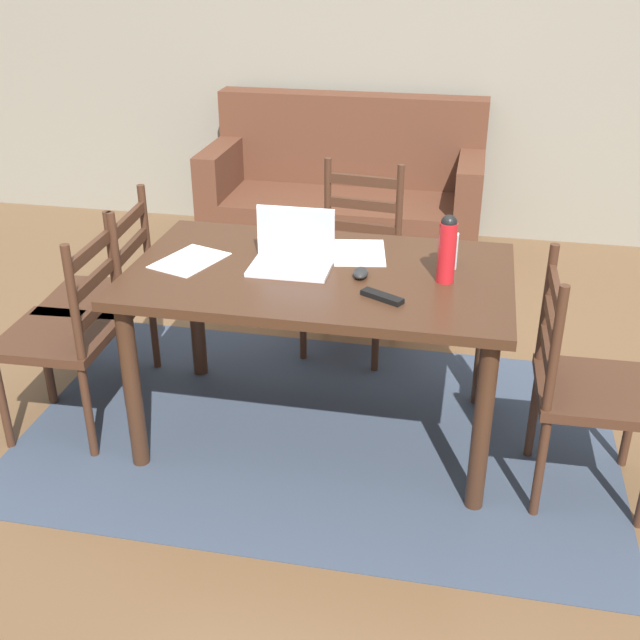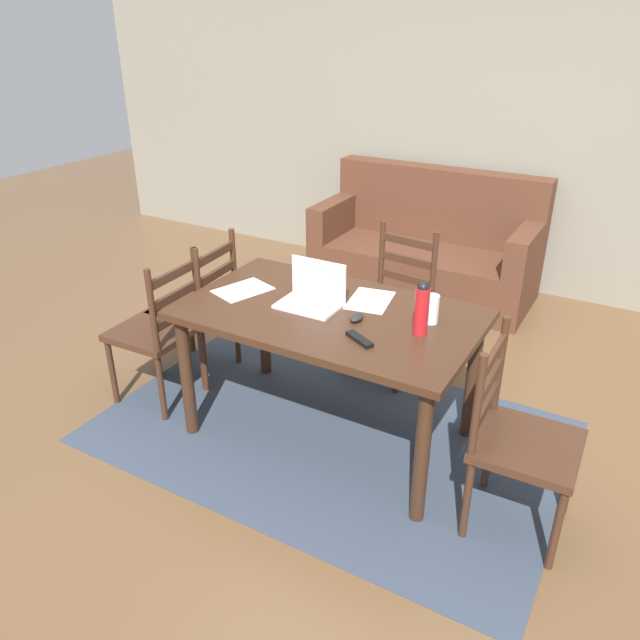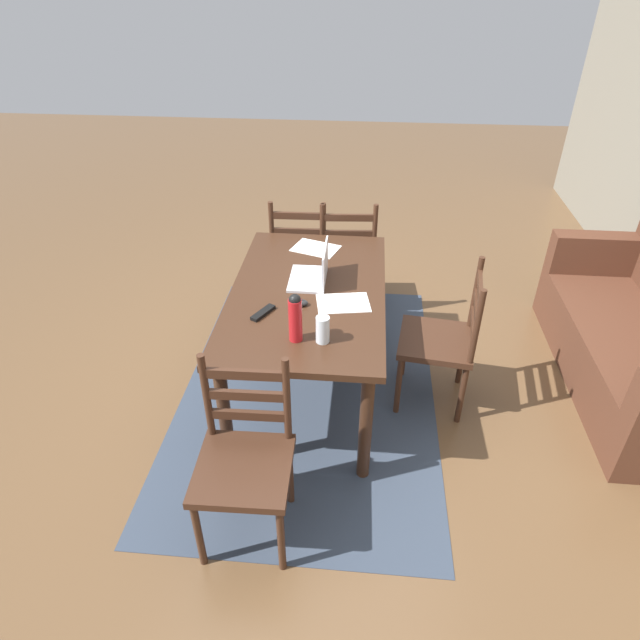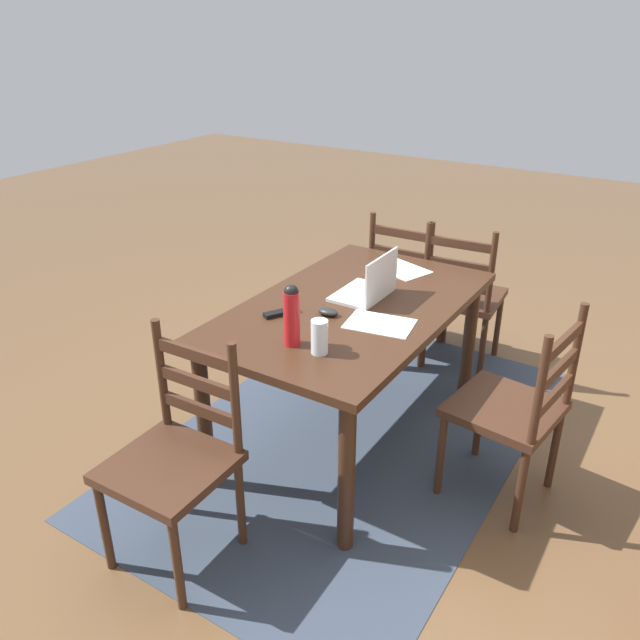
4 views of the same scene
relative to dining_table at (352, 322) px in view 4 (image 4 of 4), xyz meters
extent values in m
plane|color=brown|center=(0.00, 0.00, -0.67)|extent=(14.00, 14.00, 0.00)
cube|color=#333D4C|center=(0.00, 0.00, -0.67)|extent=(2.54, 1.64, 0.01)
cube|color=#382114|center=(0.00, 0.00, 0.08)|extent=(1.52, 0.91, 0.04)
cylinder|color=#382114|center=(-0.68, -0.37, -0.31)|extent=(0.07, 0.07, 0.73)
cylinder|color=#382114|center=(0.68, -0.37, -0.31)|extent=(0.07, 0.07, 0.73)
cylinder|color=#382114|center=(-0.68, 0.37, -0.31)|extent=(0.07, 0.07, 0.73)
cylinder|color=#382114|center=(0.68, 0.37, -0.31)|extent=(0.07, 0.07, 0.73)
cube|color=#3D2316|center=(-1.09, -0.18, -0.22)|extent=(0.45, 0.45, 0.04)
cylinder|color=#3D2316|center=(-1.28, -0.38, -0.46)|extent=(0.04, 0.04, 0.43)
cylinder|color=#3D2316|center=(-1.29, 0.00, -0.46)|extent=(0.04, 0.04, 0.43)
cylinder|color=#3D2316|center=(-0.90, -0.37, -0.46)|extent=(0.04, 0.04, 0.43)
cylinder|color=#3D2316|center=(-0.91, 0.01, -0.46)|extent=(0.04, 0.04, 0.43)
cylinder|color=#3D2316|center=(-0.89, -0.37, 0.03)|extent=(0.04, 0.04, 0.50)
cylinder|color=#3D2316|center=(-0.90, 0.01, 0.03)|extent=(0.04, 0.04, 0.50)
cube|color=#3D2316|center=(-0.89, -0.18, -0.07)|extent=(0.03, 0.36, 0.05)
cube|color=#3D2316|center=(-0.89, -0.18, 0.05)|extent=(0.03, 0.36, 0.05)
cube|color=#3D2316|center=(-0.89, -0.18, 0.18)|extent=(0.03, 0.36, 0.05)
cube|color=#3D2316|center=(1.09, -0.18, -0.22)|extent=(0.45, 0.45, 0.04)
cylinder|color=#3D2316|center=(1.28, 0.01, -0.46)|extent=(0.04, 0.04, 0.43)
cylinder|color=#3D2316|center=(1.29, -0.37, -0.46)|extent=(0.04, 0.04, 0.43)
cylinder|color=#3D2316|center=(0.90, 0.00, -0.46)|extent=(0.04, 0.04, 0.43)
cylinder|color=#3D2316|center=(0.91, -0.38, -0.46)|extent=(0.04, 0.04, 0.43)
cylinder|color=#3D2316|center=(0.89, 0.00, 0.03)|extent=(0.04, 0.04, 0.50)
cylinder|color=#3D2316|center=(0.90, -0.38, 0.03)|extent=(0.04, 0.04, 0.50)
cube|color=#3D2316|center=(0.89, -0.19, -0.07)|extent=(0.03, 0.36, 0.05)
cube|color=#3D2316|center=(0.89, -0.19, 0.05)|extent=(0.03, 0.36, 0.05)
cube|color=#3D2316|center=(0.89, -0.19, 0.18)|extent=(0.03, 0.36, 0.05)
cube|color=#3D2316|center=(0.00, 0.78, -0.22)|extent=(0.49, 0.49, 0.04)
cylinder|color=#3D2316|center=(0.16, 0.57, -0.46)|extent=(0.04, 0.04, 0.43)
cylinder|color=#3D2316|center=(-0.21, 0.62, -0.46)|extent=(0.04, 0.04, 0.43)
cylinder|color=#3D2316|center=(0.21, 0.95, -0.46)|extent=(0.04, 0.04, 0.43)
cylinder|color=#3D2316|center=(-0.16, 1.00, -0.46)|extent=(0.04, 0.04, 0.43)
cylinder|color=#3D2316|center=(0.21, 0.96, 0.03)|extent=(0.04, 0.04, 0.50)
cylinder|color=#3D2316|center=(-0.16, 1.01, 0.03)|extent=(0.04, 0.04, 0.50)
cube|color=#3D2316|center=(0.03, 0.98, -0.07)|extent=(0.36, 0.07, 0.05)
cube|color=#3D2316|center=(0.03, 0.98, 0.05)|extent=(0.36, 0.07, 0.05)
cube|color=#3D2316|center=(0.03, 0.98, 0.18)|extent=(0.36, 0.07, 0.05)
cube|color=#3D2316|center=(-1.09, 0.18, -0.22)|extent=(0.47, 0.47, 0.04)
cylinder|color=#3D2316|center=(-1.27, -0.02, -0.46)|extent=(0.04, 0.04, 0.43)
cylinder|color=#3D2316|center=(-1.30, 0.36, -0.46)|extent=(0.04, 0.04, 0.43)
cylinder|color=#3D2316|center=(-0.89, 0.01, -0.46)|extent=(0.04, 0.04, 0.43)
cylinder|color=#3D2316|center=(-0.92, 0.39, -0.46)|extent=(0.04, 0.04, 0.43)
cylinder|color=#3D2316|center=(-0.88, 0.01, 0.03)|extent=(0.04, 0.04, 0.50)
cylinder|color=#3D2316|center=(-0.91, 0.39, 0.03)|extent=(0.04, 0.04, 0.50)
cube|color=#3D2316|center=(-0.89, 0.20, -0.07)|extent=(0.05, 0.36, 0.05)
cube|color=#3D2316|center=(-0.89, 0.20, 0.05)|extent=(0.05, 0.36, 0.05)
cube|color=#3D2316|center=(-0.89, 0.20, 0.18)|extent=(0.05, 0.36, 0.05)
cube|color=silver|center=(-0.12, -0.01, 0.11)|extent=(0.32, 0.22, 0.02)
cube|color=silver|center=(-0.12, 0.09, 0.22)|extent=(0.32, 0.01, 0.21)
cube|color=#A5CCEA|center=(-0.12, 0.09, 0.22)|extent=(0.30, 0.01, 0.19)
cylinder|color=red|center=(0.50, -0.01, 0.22)|extent=(0.07, 0.07, 0.24)
sphere|color=black|center=(0.50, -0.01, 0.34)|extent=(0.06, 0.06, 0.06)
cylinder|color=silver|center=(0.50, 0.13, 0.17)|extent=(0.07, 0.07, 0.15)
ellipsoid|color=black|center=(0.17, -0.03, 0.12)|extent=(0.06, 0.10, 0.03)
cube|color=black|center=(0.28, -0.22, 0.11)|extent=(0.17, 0.12, 0.02)
cube|color=white|center=(-0.54, -0.01, 0.10)|extent=(0.30, 0.35, 0.00)
cube|color=white|center=(0.13, 0.22, 0.10)|extent=(0.26, 0.33, 0.00)
camera|label=1|loc=(0.58, -2.84, 1.34)|focal=44.23mm
camera|label=2|loc=(1.37, -2.51, 1.47)|focal=34.62mm
camera|label=3|loc=(2.73, 0.32, 1.75)|focal=30.51mm
camera|label=4|loc=(2.44, 1.37, 1.35)|focal=35.80mm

